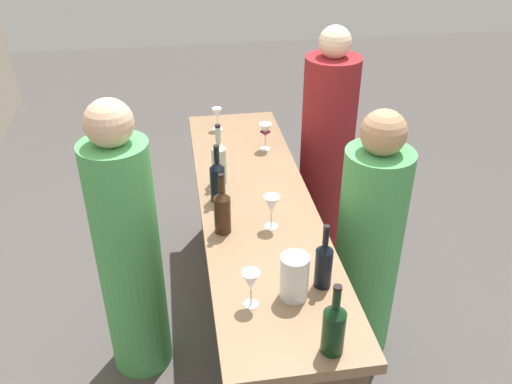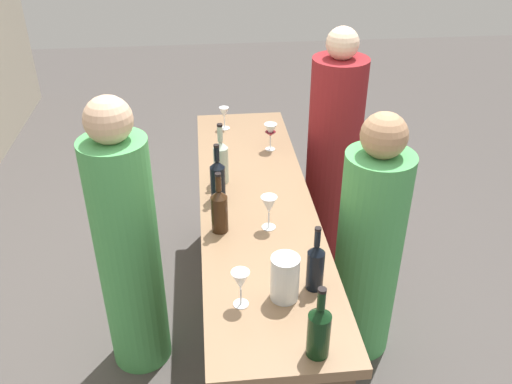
{
  "view_description": "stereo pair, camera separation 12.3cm",
  "coord_description": "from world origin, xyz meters",
  "px_view_note": "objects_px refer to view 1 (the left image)",
  "views": [
    {
      "loc": [
        -2.35,
        0.37,
        2.41
      ],
      "look_at": [
        0.0,
        0.0,
        0.96
      ],
      "focal_mm": 38.34,
      "sensor_mm": 36.0,
      "label": 1
    },
    {
      "loc": [
        -2.37,
        0.25,
        2.41
      ],
      "look_at": [
        0.0,
        0.0,
        0.96
      ],
      "focal_mm": 38.34,
      "sensor_mm": 36.0,
      "label": 2
    }
  ],
  "objects_px": {
    "wine_bottle_second_left_near_black": "(324,263)",
    "wine_bottle_leftmost_dark_green": "(334,327)",
    "person_right_guest": "(129,255)",
    "wine_glass_near_center": "(272,205)",
    "wine_glass_near_left": "(265,131)",
    "person_left_guest": "(368,246)",
    "person_center_guest": "(326,158)",
    "wine_glass_far_left": "(251,282)",
    "wine_glass_near_right": "(217,115)",
    "wine_bottle_center_amber_brown": "(222,210)",
    "water_pitcher": "(294,277)",
    "wine_bottle_second_right_near_black": "(218,180)",
    "wine_bottle_rightmost_clear_pale": "(219,161)"
  },
  "relations": [
    {
      "from": "wine_bottle_second_left_near_black",
      "to": "water_pitcher",
      "type": "relative_size",
      "value": 1.51
    },
    {
      "from": "water_pitcher",
      "to": "wine_bottle_center_amber_brown",
      "type": "bearing_deg",
      "value": 25.47
    },
    {
      "from": "person_right_guest",
      "to": "wine_glass_near_center",
      "type": "bearing_deg",
      "value": -22.05
    },
    {
      "from": "wine_bottle_center_amber_brown",
      "to": "wine_bottle_rightmost_clear_pale",
      "type": "height_order",
      "value": "wine_bottle_rightmost_clear_pale"
    },
    {
      "from": "wine_bottle_rightmost_clear_pale",
      "to": "wine_glass_near_right",
      "type": "relative_size",
      "value": 2.32
    },
    {
      "from": "wine_bottle_rightmost_clear_pale",
      "to": "wine_glass_far_left",
      "type": "height_order",
      "value": "wine_bottle_rightmost_clear_pale"
    },
    {
      "from": "wine_bottle_second_left_near_black",
      "to": "water_pitcher",
      "type": "height_order",
      "value": "wine_bottle_second_left_near_black"
    },
    {
      "from": "wine_bottle_second_left_near_black",
      "to": "wine_bottle_leftmost_dark_green",
      "type": "bearing_deg",
      "value": 170.69
    },
    {
      "from": "wine_bottle_rightmost_clear_pale",
      "to": "wine_bottle_second_left_near_black",
      "type": "bearing_deg",
      "value": -159.77
    },
    {
      "from": "wine_bottle_second_right_near_black",
      "to": "wine_glass_near_left",
      "type": "relative_size",
      "value": 1.86
    },
    {
      "from": "wine_bottle_second_left_near_black",
      "to": "person_right_guest",
      "type": "relative_size",
      "value": 0.19
    },
    {
      "from": "wine_bottle_second_left_near_black",
      "to": "wine_bottle_second_right_near_black",
      "type": "distance_m",
      "value": 0.81
    },
    {
      "from": "wine_glass_far_left",
      "to": "person_right_guest",
      "type": "relative_size",
      "value": 0.11
    },
    {
      "from": "wine_bottle_center_amber_brown",
      "to": "person_center_guest",
      "type": "relative_size",
      "value": 0.19
    },
    {
      "from": "wine_glass_near_right",
      "to": "person_left_guest",
      "type": "bearing_deg",
      "value": -146.42
    },
    {
      "from": "wine_bottle_leftmost_dark_green",
      "to": "wine_glass_near_center",
      "type": "distance_m",
      "value": 0.79
    },
    {
      "from": "wine_bottle_second_right_near_black",
      "to": "wine_bottle_center_amber_brown",
      "type": "bearing_deg",
      "value": 179.03
    },
    {
      "from": "wine_glass_near_center",
      "to": "person_center_guest",
      "type": "relative_size",
      "value": 0.11
    },
    {
      "from": "person_center_guest",
      "to": "person_left_guest",
      "type": "bearing_deg",
      "value": 105.91
    },
    {
      "from": "wine_bottle_second_right_near_black",
      "to": "wine_bottle_rightmost_clear_pale",
      "type": "distance_m",
      "value": 0.18
    },
    {
      "from": "wine_bottle_center_amber_brown",
      "to": "wine_bottle_second_right_near_black",
      "type": "relative_size",
      "value": 0.99
    },
    {
      "from": "wine_bottle_second_right_near_black",
      "to": "water_pitcher",
      "type": "bearing_deg",
      "value": -163.54
    },
    {
      "from": "wine_bottle_leftmost_dark_green",
      "to": "wine_glass_near_center",
      "type": "xyz_separation_m",
      "value": [
        0.79,
        0.08,
        0.01
      ]
    },
    {
      "from": "wine_glass_near_right",
      "to": "person_right_guest",
      "type": "height_order",
      "value": "person_right_guest"
    },
    {
      "from": "wine_bottle_center_amber_brown",
      "to": "wine_bottle_rightmost_clear_pale",
      "type": "relative_size",
      "value": 0.91
    },
    {
      "from": "wine_bottle_second_right_near_black",
      "to": "person_left_guest",
      "type": "distance_m",
      "value": 0.88
    },
    {
      "from": "wine_bottle_leftmost_dark_green",
      "to": "water_pitcher",
      "type": "height_order",
      "value": "wine_bottle_leftmost_dark_green"
    },
    {
      "from": "wine_glass_near_left",
      "to": "person_center_guest",
      "type": "bearing_deg",
      "value": -72.52
    },
    {
      "from": "wine_bottle_second_right_near_black",
      "to": "wine_bottle_rightmost_clear_pale",
      "type": "height_order",
      "value": "wine_bottle_rightmost_clear_pale"
    },
    {
      "from": "wine_bottle_leftmost_dark_green",
      "to": "wine_bottle_second_right_near_black",
      "type": "distance_m",
      "value": 1.11
    },
    {
      "from": "wine_bottle_second_right_near_black",
      "to": "wine_bottle_second_left_near_black",
      "type": "bearing_deg",
      "value": -153.73
    },
    {
      "from": "wine_glass_near_center",
      "to": "person_right_guest",
      "type": "relative_size",
      "value": 0.11
    },
    {
      "from": "wine_glass_near_right",
      "to": "person_left_guest",
      "type": "distance_m",
      "value": 1.3
    },
    {
      "from": "wine_bottle_second_left_near_black",
      "to": "wine_bottle_second_right_near_black",
      "type": "xyz_separation_m",
      "value": [
        0.73,
        0.36,
        0.01
      ]
    },
    {
      "from": "wine_bottle_leftmost_dark_green",
      "to": "wine_glass_near_right",
      "type": "xyz_separation_m",
      "value": [
        1.93,
        0.22,
        -0.01
      ]
    },
    {
      "from": "wine_bottle_center_amber_brown",
      "to": "wine_glass_far_left",
      "type": "distance_m",
      "value": 0.52
    },
    {
      "from": "wine_glass_near_center",
      "to": "wine_glass_near_right",
      "type": "height_order",
      "value": "wine_glass_near_center"
    },
    {
      "from": "wine_bottle_center_amber_brown",
      "to": "wine_bottle_second_left_near_black",
      "type": "bearing_deg",
      "value": -140.66
    },
    {
      "from": "wine_glass_near_left",
      "to": "wine_glass_near_center",
      "type": "height_order",
      "value": "wine_glass_near_center"
    },
    {
      "from": "wine_bottle_rightmost_clear_pale",
      "to": "water_pitcher",
      "type": "height_order",
      "value": "wine_bottle_rightmost_clear_pale"
    },
    {
      "from": "person_left_guest",
      "to": "wine_glass_near_center",
      "type": "bearing_deg",
      "value": -6.45
    },
    {
      "from": "water_pitcher",
      "to": "wine_bottle_second_right_near_black",
      "type": "bearing_deg",
      "value": 16.46
    },
    {
      "from": "wine_bottle_rightmost_clear_pale",
      "to": "wine_bottle_second_right_near_black",
      "type": "bearing_deg",
      "value": 171.81
    },
    {
      "from": "wine_glass_near_right",
      "to": "wine_glass_far_left",
      "type": "height_order",
      "value": "wine_glass_far_left"
    },
    {
      "from": "wine_glass_near_right",
      "to": "person_left_guest",
      "type": "xyz_separation_m",
      "value": [
        -1.05,
        -0.69,
        -0.35
      ]
    },
    {
      "from": "wine_bottle_leftmost_dark_green",
      "to": "person_right_guest",
      "type": "distance_m",
      "value": 1.24
    },
    {
      "from": "wine_bottle_center_amber_brown",
      "to": "wine_glass_near_right",
      "type": "distance_m",
      "value": 1.15
    },
    {
      "from": "wine_bottle_leftmost_dark_green",
      "to": "wine_glass_near_left",
      "type": "height_order",
      "value": "wine_bottle_leftmost_dark_green"
    },
    {
      "from": "wine_bottle_center_amber_brown",
      "to": "water_pitcher",
      "type": "distance_m",
      "value": 0.54
    },
    {
      "from": "wine_glass_near_left",
      "to": "person_left_guest",
      "type": "bearing_deg",
      "value": -148.62
    }
  ]
}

